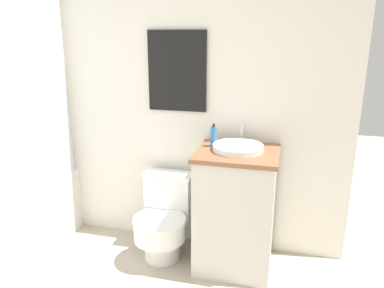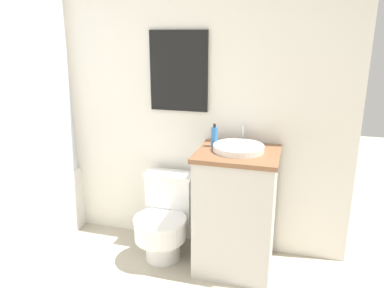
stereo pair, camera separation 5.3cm
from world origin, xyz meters
TOP-DOWN VIEW (x-y plane):
  - wall_back at (0.01, 2.19)m, footprint 3.28×0.07m
  - toilet at (0.32, 1.90)m, footprint 0.38×0.51m
  - vanity at (0.86, 1.90)m, footprint 0.55×0.50m
  - sink at (0.86, 1.93)m, footprint 0.34×0.38m
  - soap_bottle at (0.68, 1.97)m, footprint 0.04×0.04m

SIDE VIEW (x-z plane):
  - toilet at x=0.32m, z-range -0.02..0.60m
  - vanity at x=0.86m, z-range 0.00..0.87m
  - sink at x=0.86m, z-range 0.83..0.96m
  - soap_bottle at x=0.68m, z-range 0.86..1.02m
  - wall_back at x=0.01m, z-range 0.00..2.50m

